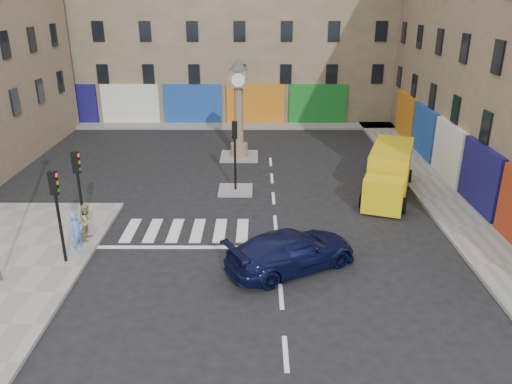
{
  "coord_description": "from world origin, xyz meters",
  "views": [
    {
      "loc": [
        -0.84,
        -16.84,
        9.82
      ],
      "look_at": [
        -0.89,
        2.84,
        2.0
      ],
      "focal_mm": 35.0,
      "sensor_mm": 36.0,
      "label": 1
    }
  ],
  "objects_px": {
    "yellow_van": "(389,172)",
    "pedestrian_tan": "(87,221)",
    "clock_pillar": "(239,103)",
    "traffic_light_left_near": "(57,203)",
    "traffic_light_island": "(235,145)",
    "navy_sedan": "(292,251)",
    "traffic_light_left_far": "(78,180)",
    "pedestrian_blue": "(77,233)"
  },
  "relations": [
    {
      "from": "traffic_light_island",
      "to": "navy_sedan",
      "type": "bearing_deg",
      "value": -72.96
    },
    {
      "from": "clock_pillar",
      "to": "pedestrian_blue",
      "type": "height_order",
      "value": "clock_pillar"
    },
    {
      "from": "clock_pillar",
      "to": "yellow_van",
      "type": "bearing_deg",
      "value": -37.3
    },
    {
      "from": "clock_pillar",
      "to": "pedestrian_tan",
      "type": "bearing_deg",
      "value": -116.88
    },
    {
      "from": "yellow_van",
      "to": "pedestrian_tan",
      "type": "distance_m",
      "value": 15.19
    },
    {
      "from": "traffic_light_left_far",
      "to": "pedestrian_tan",
      "type": "bearing_deg",
      "value": -55.84
    },
    {
      "from": "traffic_light_island",
      "to": "pedestrian_blue",
      "type": "bearing_deg",
      "value": -130.18
    },
    {
      "from": "traffic_light_left_near",
      "to": "pedestrian_tan",
      "type": "relative_size",
      "value": 2.36
    },
    {
      "from": "clock_pillar",
      "to": "pedestrian_tan",
      "type": "distance_m",
      "value": 13.53
    },
    {
      "from": "traffic_light_left_far",
      "to": "navy_sedan",
      "type": "xyz_separation_m",
      "value": [
        8.77,
        -2.66,
        -1.87
      ]
    },
    {
      "from": "traffic_light_left_near",
      "to": "pedestrian_tan",
      "type": "xyz_separation_m",
      "value": [
        0.3,
        1.96,
        -1.69
      ]
    },
    {
      "from": "pedestrian_tan",
      "to": "yellow_van",
      "type": "bearing_deg",
      "value": -66.65
    },
    {
      "from": "navy_sedan",
      "to": "pedestrian_blue",
      "type": "distance_m",
      "value": 8.53
    },
    {
      "from": "traffic_light_left_far",
      "to": "pedestrian_tan",
      "type": "relative_size",
      "value": 2.36
    },
    {
      "from": "clock_pillar",
      "to": "traffic_light_left_near",
      "type": "bearing_deg",
      "value": -114.55
    },
    {
      "from": "yellow_van",
      "to": "traffic_light_left_far",
      "type": "bearing_deg",
      "value": -140.85
    },
    {
      "from": "clock_pillar",
      "to": "pedestrian_tan",
      "type": "height_order",
      "value": "clock_pillar"
    },
    {
      "from": "traffic_light_left_near",
      "to": "traffic_light_island",
      "type": "distance_m",
      "value": 10.03
    },
    {
      "from": "traffic_light_left_far",
      "to": "pedestrian_tan",
      "type": "distance_m",
      "value": 1.77
    },
    {
      "from": "traffic_light_left_far",
      "to": "navy_sedan",
      "type": "height_order",
      "value": "traffic_light_left_far"
    },
    {
      "from": "traffic_light_left_near",
      "to": "pedestrian_blue",
      "type": "distance_m",
      "value": 1.77
    },
    {
      "from": "traffic_light_island",
      "to": "traffic_light_left_far",
      "type": "bearing_deg",
      "value": -139.4
    },
    {
      "from": "traffic_light_island",
      "to": "pedestrian_tan",
      "type": "bearing_deg",
      "value": -135.76
    },
    {
      "from": "traffic_light_left_far",
      "to": "pedestrian_blue",
      "type": "distance_m",
      "value": 2.35
    },
    {
      "from": "traffic_light_left_near",
      "to": "traffic_light_island",
      "type": "xyz_separation_m",
      "value": [
        6.3,
        7.8,
        -0.03
      ]
    },
    {
      "from": "navy_sedan",
      "to": "traffic_light_left_far",
      "type": "bearing_deg",
      "value": 43.8
    },
    {
      "from": "yellow_van",
      "to": "pedestrian_blue",
      "type": "distance_m",
      "value": 15.7
    },
    {
      "from": "clock_pillar",
      "to": "pedestrian_tan",
      "type": "relative_size",
      "value": 3.9
    },
    {
      "from": "traffic_light_left_near",
      "to": "yellow_van",
      "type": "bearing_deg",
      "value": 27.97
    },
    {
      "from": "traffic_light_island",
      "to": "pedestrian_blue",
      "type": "relative_size",
      "value": 2.11
    },
    {
      "from": "pedestrian_tan",
      "to": "navy_sedan",
      "type": "bearing_deg",
      "value": -103.3
    },
    {
      "from": "traffic_light_left_near",
      "to": "yellow_van",
      "type": "height_order",
      "value": "traffic_light_left_near"
    },
    {
      "from": "clock_pillar",
      "to": "navy_sedan",
      "type": "distance_m",
      "value": 14.54
    },
    {
      "from": "yellow_van",
      "to": "navy_sedan",
      "type": "bearing_deg",
      "value": -106.25
    },
    {
      "from": "traffic_light_island",
      "to": "clock_pillar",
      "type": "distance_m",
      "value": 6.07
    },
    {
      "from": "navy_sedan",
      "to": "traffic_light_left_near",
      "type": "bearing_deg",
      "value": 58.97
    },
    {
      "from": "traffic_light_island",
      "to": "clock_pillar",
      "type": "relative_size",
      "value": 0.61
    },
    {
      "from": "traffic_light_left_near",
      "to": "clock_pillar",
      "type": "relative_size",
      "value": 0.61
    },
    {
      "from": "yellow_van",
      "to": "pedestrian_tan",
      "type": "bearing_deg",
      "value": -138.9
    },
    {
      "from": "traffic_light_left_far",
      "to": "clock_pillar",
      "type": "relative_size",
      "value": 0.61
    },
    {
      "from": "pedestrian_blue",
      "to": "pedestrian_tan",
      "type": "height_order",
      "value": "pedestrian_blue"
    },
    {
      "from": "clock_pillar",
      "to": "pedestrian_tan",
      "type": "xyz_separation_m",
      "value": [
        -6.0,
        -11.84,
        -2.62
      ]
    }
  ]
}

